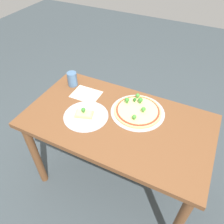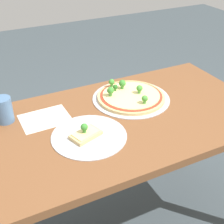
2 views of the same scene
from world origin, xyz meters
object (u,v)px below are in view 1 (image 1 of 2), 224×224
object	(u,v)px
dining_table	(117,130)
drinking_cup	(72,79)
pizza_tray_whole	(138,110)
pizza_tray_slice	(85,115)

from	to	relation	value
dining_table	drinking_cup	bearing A→B (deg)	157.80
drinking_cup	dining_table	bearing A→B (deg)	-22.20
pizza_tray_whole	drinking_cup	size ratio (longest dim) A/B	3.33
dining_table	pizza_tray_slice	bearing A→B (deg)	-162.87
pizza_tray_whole	pizza_tray_slice	size ratio (longest dim) A/B	1.22
pizza_tray_slice	drinking_cup	bearing A→B (deg)	136.17
pizza_tray_whole	pizza_tray_slice	xyz separation A→B (m)	(-0.31, -0.20, -0.01)
dining_table	pizza_tray_whole	world-z (taller)	pizza_tray_whole
dining_table	pizza_tray_whole	xyz separation A→B (m)	(0.10, 0.13, 0.12)
pizza_tray_whole	pizza_tray_slice	world-z (taller)	pizza_tray_whole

